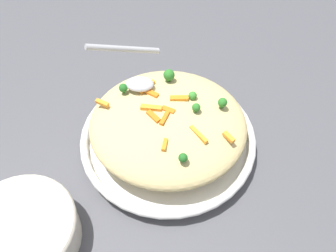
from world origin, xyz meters
name	(u,v)px	position (x,y,z in m)	size (l,w,h in m)	color
ground_plane	(168,144)	(0.00, 0.00, 0.00)	(2.40, 2.40, 0.00)	#4C4C51
serving_bowl	(168,139)	(0.00, 0.00, 0.02)	(0.36, 0.36, 0.04)	white
pasta_mound	(168,124)	(0.00, 0.00, 0.07)	(0.31, 0.29, 0.07)	#D1BA7A
carrot_piece_0	(165,118)	(0.01, 0.02, 0.11)	(0.03, 0.01, 0.01)	orange
carrot_piece_1	(229,137)	(-0.11, 0.05, 0.10)	(0.03, 0.01, 0.01)	orange
carrot_piece_2	(166,145)	(0.00, 0.07, 0.10)	(0.02, 0.01, 0.01)	orange
carrot_piece_3	(179,98)	(-0.02, -0.04, 0.11)	(0.04, 0.01, 0.01)	orange
carrot_piece_4	(170,110)	(0.00, -0.01, 0.10)	(0.03, 0.01, 0.01)	orange
carrot_piece_5	(199,135)	(-0.06, 0.05, 0.10)	(0.04, 0.01, 0.01)	orange
carrot_piece_6	(153,116)	(0.03, 0.01, 0.11)	(0.03, 0.01, 0.01)	orange
carrot_piece_7	(147,87)	(0.05, -0.06, 0.10)	(0.04, 0.01, 0.01)	orange
carrot_piece_8	(151,108)	(0.03, -0.01, 0.11)	(0.04, 0.01, 0.01)	orange
carrot_piece_9	(102,103)	(0.13, -0.02, 0.10)	(0.03, 0.01, 0.01)	orange
carrot_piece_10	(152,93)	(0.04, -0.05, 0.10)	(0.03, 0.01, 0.01)	orange
broccoli_floret_0	(169,75)	(0.01, -0.09, 0.11)	(0.02, 0.02, 0.03)	#296820
broccoli_floret_1	(196,108)	(-0.05, -0.01, 0.11)	(0.02, 0.02, 0.02)	#296820
broccoli_floret_2	(183,158)	(-0.03, 0.10, 0.11)	(0.02, 0.02, 0.02)	#205B1C
broccoli_floret_3	(193,96)	(-0.04, -0.04, 0.11)	(0.02, 0.02, 0.02)	#377928
broccoli_floret_4	(223,103)	(-0.10, -0.03, 0.11)	(0.02, 0.02, 0.02)	#296820
broccoli_floret_5	(123,88)	(0.09, -0.05, 0.11)	(0.02, 0.02, 0.02)	#205B1C
serving_spoon	(134,71)	(0.07, -0.09, 0.12)	(0.14, 0.13, 0.08)	#B7B7BC
companion_bowl	(22,232)	(0.22, 0.22, 0.04)	(0.19, 0.19, 0.07)	beige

